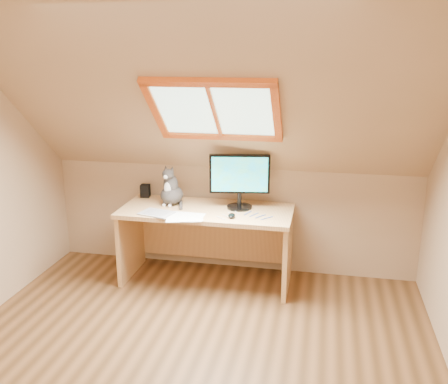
# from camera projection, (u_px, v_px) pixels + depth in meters

# --- Properties ---
(ground) EXTENTS (3.50, 3.50, 0.00)m
(ground) POSITION_uv_depth(u_px,v_px,m) (182.00, 373.00, 3.32)
(ground) COLOR brown
(ground) RESTS_ON ground
(room_shell) EXTENTS (3.52, 3.52, 2.41)m
(room_shell) POSITION_uv_depth(u_px,v_px,m) (171.00, 167.00, 2.84)
(room_shell) COLOR tan
(room_shell) RESTS_ON ground
(desk) EXTENTS (1.53, 0.67, 0.70)m
(desk) POSITION_uv_depth(u_px,v_px,m) (208.00, 229.00, 4.58)
(desk) COLOR #E2AE6B
(desk) RESTS_ON ground
(monitor) EXTENTS (0.53, 0.23, 0.49)m
(monitor) POSITION_uv_depth(u_px,v_px,m) (240.00, 178.00, 4.40)
(monitor) COLOR black
(monitor) RESTS_ON desk
(cat) EXTENTS (0.25, 0.28, 0.38)m
(cat) POSITION_uv_depth(u_px,v_px,m) (171.00, 190.00, 4.56)
(cat) COLOR #3D3836
(cat) RESTS_ON desk
(desk_speaker) EXTENTS (0.09, 0.09, 0.12)m
(desk_speaker) POSITION_uv_depth(u_px,v_px,m) (145.00, 191.00, 4.81)
(desk_speaker) COLOR black
(desk_speaker) RESTS_ON desk
(graphics_tablet) EXTENTS (0.32, 0.26, 0.01)m
(graphics_tablet) POSITION_uv_depth(u_px,v_px,m) (157.00, 213.00, 4.32)
(graphics_tablet) COLOR #B2B2B7
(graphics_tablet) RESTS_ON desk
(mouse) EXTENTS (0.07, 0.11, 0.03)m
(mouse) POSITION_uv_depth(u_px,v_px,m) (232.00, 216.00, 4.23)
(mouse) COLOR black
(mouse) RESTS_ON desk
(papers) EXTENTS (0.35, 0.30, 0.01)m
(papers) POSITION_uv_depth(u_px,v_px,m) (183.00, 217.00, 4.24)
(papers) COLOR white
(papers) RESTS_ON desk
(cables) EXTENTS (0.51, 0.26, 0.01)m
(cables) POSITION_uv_depth(u_px,v_px,m) (246.00, 215.00, 4.27)
(cables) COLOR silver
(cables) RESTS_ON desk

